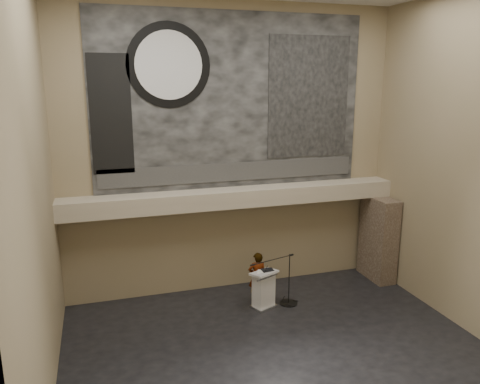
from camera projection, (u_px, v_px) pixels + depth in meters
name	position (u px, v px, depth m)	size (l,w,h in m)	color
floor	(280.00, 353.00, 11.10)	(10.00, 10.00, 0.00)	black
wall_back	(232.00, 152.00, 13.83)	(10.00, 0.02, 8.50)	#817352
wall_front	(395.00, 234.00, 6.40)	(10.00, 0.02, 8.50)	#817352
wall_left	(34.00, 194.00, 8.67)	(0.02, 8.00, 8.50)	#817352
wall_right	(471.00, 166.00, 11.55)	(0.02, 8.00, 8.50)	#817352
soffit	(236.00, 197.00, 13.76)	(10.00, 0.80, 0.50)	tan
sprinkler_left	(183.00, 211.00, 13.32)	(0.04, 0.04, 0.06)	#B2893D
sprinkler_right	(296.00, 202.00, 14.32)	(0.04, 0.04, 0.06)	#B2893D
banner	(232.00, 102.00, 13.46)	(8.00, 0.05, 5.00)	black
banner_text_strip	(233.00, 172.00, 13.90)	(7.76, 0.02, 0.55)	#2D2D2D
banner_clock_rim	(169.00, 65.00, 12.68)	(2.30, 2.30, 0.02)	black
banner_clock_face	(169.00, 65.00, 12.66)	(1.84, 1.84, 0.02)	silver
banner_building_print	(309.00, 97.00, 14.09)	(2.60, 0.02, 3.60)	black
banner_brick_print	(111.00, 115.00, 12.52)	(1.10, 0.02, 3.20)	black
stone_pier	(378.00, 238.00, 15.05)	(0.60, 1.40, 2.70)	#423429
lectern	(264.00, 290.00, 13.18)	(0.85, 0.74, 1.13)	silver
binder	(268.00, 270.00, 13.10)	(0.32, 0.26, 0.04)	black
papers	(261.00, 272.00, 13.03)	(0.22, 0.30, 0.01)	silver
speaker_person	(257.00, 277.00, 13.60)	(0.54, 0.35, 1.48)	silver
mic_stand	(287.00, 296.00, 13.48)	(1.56, 0.64, 1.52)	black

